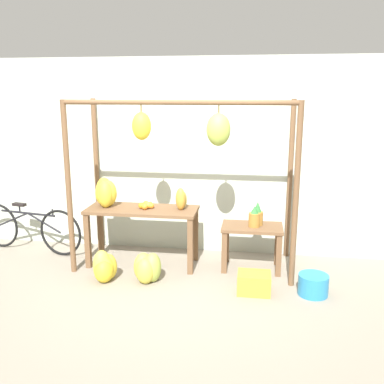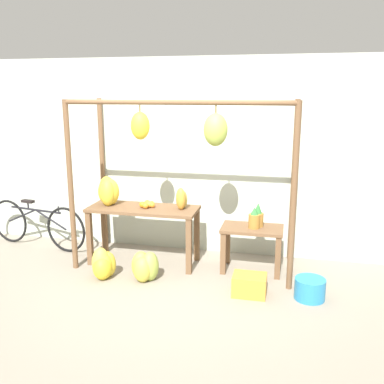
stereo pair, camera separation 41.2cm
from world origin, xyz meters
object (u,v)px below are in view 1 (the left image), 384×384
blue_bucket (313,285)px  papaya_pile (181,199)px  parked_bicycle (29,228)px  banana_pile_ground_left (104,268)px  fruit_crate_white (254,283)px  orange_pile (147,205)px  pineapple_cluster (256,216)px  banana_pile_on_table (106,193)px  banana_pile_ground_right (147,268)px

blue_bucket → papaya_pile: size_ratio=1.17×
parked_bicycle → banana_pile_ground_left: bearing=-29.7°
banana_pile_ground_left → parked_bicycle: size_ratio=0.23×
parked_bicycle → fruit_crate_white: bearing=-14.9°
orange_pile → banana_pile_ground_left: 1.00m
orange_pile → blue_bucket: size_ratio=0.61×
pineapple_cluster → papaya_pile: bearing=-178.0°
pineapple_cluster → banana_pile_ground_left: size_ratio=0.78×
banana_pile_on_table → fruit_crate_white: (2.03, -0.69, -0.86)m
banana_pile_ground_left → papaya_pile: 1.32m
fruit_crate_white → parked_bicycle: 3.44m
orange_pile → papaya_pile: (0.47, 0.01, 0.10)m
pineapple_cluster → blue_bucket: bearing=-44.7°
orange_pile → banana_pile_on_table: bearing=178.9°
banana_pile_ground_right → pineapple_cluster: bearing=25.0°
banana_pile_on_table → fruit_crate_white: bearing=-18.9°
banana_pile_on_table → papaya_pile: banana_pile_on_table is taller
banana_pile_on_table → parked_bicycle: bearing=171.6°
banana_pile_ground_left → parked_bicycle: parked_bicycle is taller
parked_bicycle → papaya_pile: (2.32, -0.19, 0.57)m
banana_pile_ground_right → fruit_crate_white: banana_pile_ground_right is taller
banana_pile_ground_right → blue_bucket: bearing=-1.8°
banana_pile_ground_right → orange_pile: bearing=103.4°
pineapple_cluster → papaya_pile: papaya_pile is taller
banana_pile_on_table → fruit_crate_white: size_ratio=1.05×
banana_pile_ground_right → banana_pile_ground_left: bearing=-173.5°
orange_pile → fruit_crate_white: orange_pile is taller
banana_pile_on_table → banana_pile_ground_right: 1.22m
papaya_pile → banana_pile_ground_left: bearing=-143.5°
orange_pile → parked_bicycle: 1.93m
banana_pile_ground_left → banana_pile_ground_right: bearing=6.5°
parked_bicycle → banana_pile_on_table: bearing=-8.4°
orange_pile → papaya_pile: size_ratio=0.71×
fruit_crate_white → parked_bicycle: (-3.31, 0.88, 0.24)m
pineapple_cluster → banana_pile_ground_right: size_ratio=0.73×
fruit_crate_white → papaya_pile: size_ratio=1.31×
orange_pile → banana_pile_ground_right: 0.88m
pineapple_cluster → fruit_crate_white: 0.95m
banana_pile_on_table → orange_pile: (0.58, -0.01, -0.15)m
banana_pile_on_table → parked_bicycle: 1.44m
banana_pile_on_table → fruit_crate_white: 2.31m
orange_pile → pineapple_cluster: pineapple_cluster is taller
fruit_crate_white → papaya_pile: (-0.99, 0.69, 0.81)m
banana_pile_ground_left → fruit_crate_white: banana_pile_ground_left is taller
fruit_crate_white → papaya_pile: papaya_pile is taller
pineapple_cluster → banana_pile_ground_left: (-1.86, -0.68, -0.55)m
banana_pile_ground_right → banana_pile_on_table: bearing=140.9°
pineapple_cluster → parked_bicycle: (-3.31, 0.15, -0.37)m
orange_pile → banana_pile_ground_left: size_ratio=0.52×
orange_pile → papaya_pile: papaya_pile is taller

